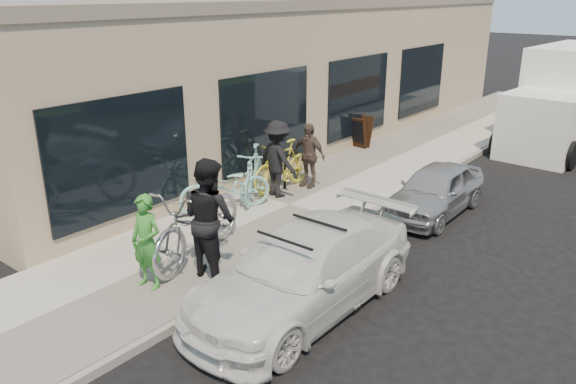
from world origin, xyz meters
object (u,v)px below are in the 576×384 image
Objects in this scene: sedan_white at (304,270)px; cruiser_bike_a at (254,173)px; moving_truck at (571,102)px; cruiser_bike_b at (225,187)px; bystander_a at (278,159)px; bike_rack at (291,166)px; sedan_silver at (435,190)px; man_standing at (209,218)px; woman_rider at (147,242)px; sandwich_board at (361,132)px; cruiser_bike_c at (282,166)px; bystander_b at (308,155)px; tandem_bike at (199,221)px.

cruiser_bike_a reaches higher than sedan_white.
moving_truck is 11.55m from cruiser_bike_b.
bike_rack is at bearing -64.55° from bystander_a.
sedan_silver is 1.58× the size of man_standing.
bike_rack is at bearing 53.24° from cruiser_bike_a.
woman_rider is at bearing 67.35° from man_standing.
sandwich_board is at bearing -70.66° from bystander_a.
man_standing reaches higher than sedan_white.
cruiser_bike_b reaches higher than sedan_silver.
cruiser_bike_c reaches higher than sedan_silver.
bystander_a reaches higher than cruiser_bike_a.
bystander_a is at bearing -62.12° from man_standing.
bystander_b reaches higher than sedan_white.
man_standing is 4.24m from cruiser_bike_c.
sandwich_board is 3.83m from bystander_b.
cruiser_bike_b is at bearing 153.12° from sedan_white.
bystander_b is at bearing 40.76° from cruiser_bike_a.
bystander_a is (-3.60, -9.49, -0.29)m from moving_truck.
cruiser_bike_b is at bearing -80.40° from sandwich_board.
bystander_b is (0.33, 0.21, 0.27)m from bike_rack.
bike_rack is 0.89× the size of sandwich_board.
tandem_bike is 3.74m from cruiser_bike_c.
cruiser_bike_a is at bearing 99.51° from woman_rider.
tandem_bike is 1.18m from woman_rider.
bystander_b reaches higher than tandem_bike.
sedan_white is at bearing -89.18° from sedan_silver.
cruiser_bike_a is at bearing -95.08° from bike_rack.
cruiser_bike_b is at bearing -45.66° from man_standing.
tandem_bike reaches higher than bike_rack.
moving_truck is 4.03× the size of woman_rider.
man_standing reaches higher than sedan_silver.
cruiser_bike_a is (-3.91, -9.94, -0.56)m from moving_truck.
tandem_bike is (1.69, -7.81, 0.21)m from sandwich_board.
tandem_bike is (-2.68, -12.66, -0.46)m from moving_truck.
bystander_a is at bearing 104.77° from cruiser_bike_b.
moving_truck is at bearing -94.76° from man_standing.
man_standing is at bearing -90.74° from cruiser_bike_a.
man_standing reaches higher than bystander_a.
moving_truck is (4.37, 4.85, 0.68)m from sandwich_board.
moving_truck is 13.13m from man_standing.
bystander_b is (-0.79, 4.10, 0.08)m from tandem_bike.
man_standing is 2.74m from cruiser_bike_b.
bystander_a reaches higher than tandem_bike.
bystander_b reaches higher than cruiser_bike_a.
bystander_a is (0.20, -0.73, 0.37)m from bike_rack.
man_standing reaches higher than bystander_b.
cruiser_bike_c is (-3.19, -1.12, 0.19)m from sedan_silver.
moving_truck is at bearing 94.98° from cruiser_bike_b.
bystander_a reaches higher than sandwich_board.
bystander_a is (-2.99, -1.52, 0.48)m from sedan_silver.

